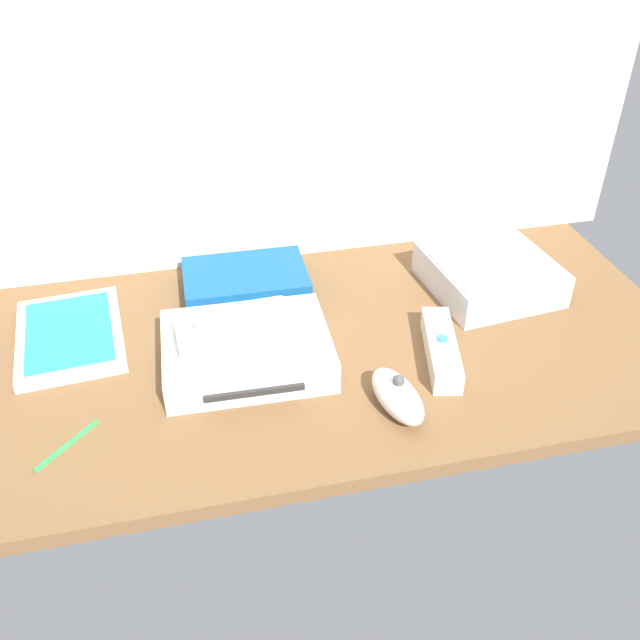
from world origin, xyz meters
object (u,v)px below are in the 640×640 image
remote_nunchuk (397,396)px  remote_classic_pad (234,327)px  mini_computer (489,273)px  game_case (70,335)px  remote_wand (441,349)px  stylus_pen (66,444)px  game_console (247,351)px  network_router (246,281)px

remote_nunchuk → remote_classic_pad: 22.19cm
mini_computer → game_case: bearing=179.3°
remote_wand → stylus_pen: 46.96cm
mini_computer → remote_wand: (-12.92, -14.20, -1.13)cm
remote_nunchuk → game_console: bearing=131.4°
remote_wand → game_console: bearing=-176.5°
game_case → network_router: (24.86, 6.73, 0.94)cm
game_console → stylus_pen: (-21.92, -9.89, -1.85)cm
mini_computer → remote_classic_pad: remote_classic_pad is taller
game_console → mini_computer: 38.88cm
mini_computer → stylus_pen: mini_computer is taller
game_case → stylus_pen: (0.75, -20.41, -0.41)cm
game_console → remote_classic_pad: (-1.33, 0.95, 3.21)cm
remote_wand → remote_classic_pad: (-26.04, 5.36, 3.90)cm
remote_classic_pad → game_case: bearing=153.0°
remote_wand → remote_nunchuk: remote_nunchuk is taller
game_console → remote_wand: 25.10cm
remote_wand → remote_nunchuk: 11.70cm
game_console → remote_classic_pad: bearing=146.1°
network_router → remote_wand: 31.24cm
stylus_pen → game_console: bearing=24.3°
game_case → remote_nunchuk: 45.03cm
mini_computer → remote_nunchuk: size_ratio=1.76×
game_console → game_case: 25.03cm
network_router → remote_wand: size_ratio=1.20×
game_console → remote_nunchuk: remote_nunchuk is taller
game_console → remote_wand: game_console is taller
game_console → mini_computer: (37.62, 9.80, 0.44)cm
mini_computer → stylus_pen: 62.75cm
remote_wand → game_case: bearing=176.1°
game_case → remote_wand: size_ratio=1.32×
network_router → remote_nunchuk: 32.70cm
remote_nunchuk → mini_computer: bearing=34.7°
game_console → remote_nunchuk: 20.29cm
network_router → remote_nunchuk: remote_nunchuk is taller
remote_nunchuk → remote_classic_pad: (-17.45, 13.29, 3.37)cm
game_case → stylus_pen: 20.42cm
game_console → remote_classic_pad: remote_classic_pad is taller
remote_classic_pad → remote_wand: bearing=-14.4°
remote_wand → mini_computer: bearing=61.3°
game_case → remote_nunchuk: size_ratio=1.89×
game_case → remote_nunchuk: bearing=-35.5°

